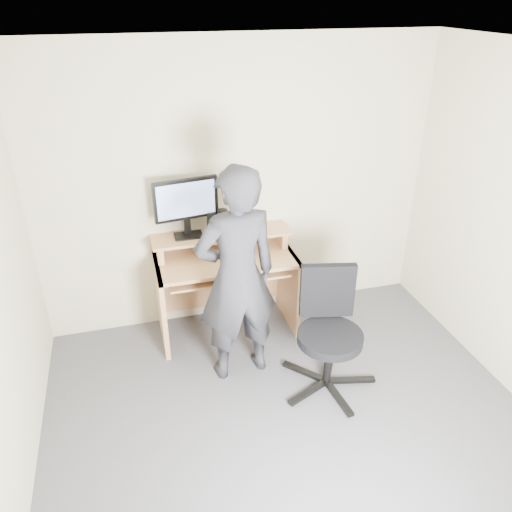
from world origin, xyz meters
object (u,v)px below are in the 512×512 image
monitor (186,203)px  person (237,277)px  office_chair (329,326)px  desk (224,274)px

monitor → person: size_ratio=0.31×
monitor → office_chair: size_ratio=0.57×
desk → person: person is taller
desk → office_chair: (0.61, -0.94, -0.03)m
desk → office_chair: office_chair is taller
desk → person: bearing=-92.8°
office_chair → person: person is taller
monitor → desk: bearing=-24.7°
office_chair → monitor: bearing=143.6°
person → office_chair: bearing=147.4°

